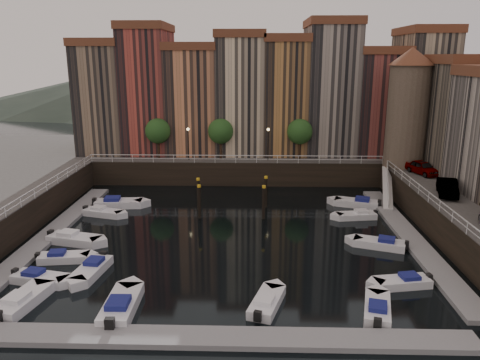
{
  "coord_description": "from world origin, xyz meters",
  "views": [
    {
      "loc": [
        2.19,
        -40.46,
        15.74
      ],
      "look_at": [
        0.88,
        4.0,
        3.99
      ],
      "focal_mm": 35.0,
      "sensor_mm": 36.0,
      "label": 1
    }
  ],
  "objects_px": {
    "boat_left_1": "(63,257)",
    "boat_left_2": "(74,239)",
    "car_a": "(423,168)",
    "car_b": "(447,188)",
    "corner_tower": "(408,106)",
    "mooring_pilings": "(232,198)",
    "boat_left_0": "(39,278)",
    "gangway": "(387,185)"
  },
  "relations": [
    {
      "from": "car_a",
      "to": "car_b",
      "type": "relative_size",
      "value": 0.96
    },
    {
      "from": "corner_tower",
      "to": "car_b",
      "type": "bearing_deg",
      "value": -88.0
    },
    {
      "from": "gangway",
      "to": "boat_left_1",
      "type": "distance_m",
      "value": 34.32
    },
    {
      "from": "gangway",
      "to": "car_b",
      "type": "distance_m",
      "value": 8.58
    },
    {
      "from": "car_a",
      "to": "boat_left_1",
      "type": "bearing_deg",
      "value": -173.08
    },
    {
      "from": "boat_left_0",
      "to": "boat_left_2",
      "type": "distance_m",
      "value": 7.38
    },
    {
      "from": "car_a",
      "to": "gangway",
      "type": "bearing_deg",
      "value": 167.29
    },
    {
      "from": "boat_left_1",
      "to": "gangway",
      "type": "bearing_deg",
      "value": 21.49
    },
    {
      "from": "boat_left_0",
      "to": "car_b",
      "type": "height_order",
      "value": "car_b"
    },
    {
      "from": "corner_tower",
      "to": "car_b",
      "type": "relative_size",
      "value": 2.98
    },
    {
      "from": "corner_tower",
      "to": "boat_left_1",
      "type": "distance_m",
      "value": 40.31
    },
    {
      "from": "boat_left_0",
      "to": "car_a",
      "type": "height_order",
      "value": "car_a"
    },
    {
      "from": "corner_tower",
      "to": "car_b",
      "type": "distance_m",
      "value": 13.79
    },
    {
      "from": "boat_left_1",
      "to": "boat_left_2",
      "type": "bearing_deg",
      "value": 90.67
    },
    {
      "from": "boat_left_1",
      "to": "car_b",
      "type": "bearing_deg",
      "value": 7.49
    },
    {
      "from": "mooring_pilings",
      "to": "boat_left_0",
      "type": "bearing_deg",
      "value": -129.81
    },
    {
      "from": "boat_left_1",
      "to": "corner_tower",
      "type": "bearing_deg",
      "value": 25.2
    },
    {
      "from": "corner_tower",
      "to": "car_b",
      "type": "xyz_separation_m",
      "value": [
        0.43,
        -12.2,
        -6.43
      ]
    },
    {
      "from": "boat_left_0",
      "to": "car_b",
      "type": "distance_m",
      "value": 36.0
    },
    {
      "from": "boat_left_1",
      "to": "car_b",
      "type": "xyz_separation_m",
      "value": [
        33.32,
        8.9,
        3.44
      ]
    },
    {
      "from": "corner_tower",
      "to": "mooring_pilings",
      "type": "distance_m",
      "value": 23.54
    },
    {
      "from": "boat_left_1",
      "to": "car_b",
      "type": "height_order",
      "value": "car_b"
    },
    {
      "from": "corner_tower",
      "to": "gangway",
      "type": "bearing_deg",
      "value": -122.8
    },
    {
      "from": "boat_left_0",
      "to": "boat_left_2",
      "type": "xyz_separation_m",
      "value": [
        -0.29,
        7.37,
        0.05
      ]
    },
    {
      "from": "gangway",
      "to": "car_a",
      "type": "distance_m",
      "value": 4.3
    },
    {
      "from": "mooring_pilings",
      "to": "car_b",
      "type": "distance_m",
      "value": 20.78
    },
    {
      "from": "boat_left_2",
      "to": "car_b",
      "type": "xyz_separation_m",
      "value": [
        33.85,
        5.19,
        3.38
      ]
    },
    {
      "from": "corner_tower",
      "to": "boat_left_1",
      "type": "height_order",
      "value": "corner_tower"
    },
    {
      "from": "boat_left_2",
      "to": "car_b",
      "type": "bearing_deg",
      "value": 22.53
    },
    {
      "from": "car_a",
      "to": "car_b",
      "type": "bearing_deg",
      "value": -113.6
    },
    {
      "from": "boat_left_1",
      "to": "boat_left_2",
      "type": "distance_m",
      "value": 3.75
    },
    {
      "from": "corner_tower",
      "to": "mooring_pilings",
      "type": "xyz_separation_m",
      "value": [
        -20.0,
        -8.99,
        -8.54
      ]
    },
    {
      "from": "car_a",
      "to": "corner_tower",
      "type": "bearing_deg",
      "value": 83.61
    },
    {
      "from": "corner_tower",
      "to": "car_a",
      "type": "height_order",
      "value": "corner_tower"
    },
    {
      "from": "boat_left_0",
      "to": "boat_left_1",
      "type": "distance_m",
      "value": 3.67
    },
    {
      "from": "gangway",
      "to": "car_b",
      "type": "xyz_separation_m",
      "value": [
        3.33,
        -7.7,
        1.84
      ]
    },
    {
      "from": "gangway",
      "to": "boat_left_0",
      "type": "distance_m",
      "value": 36.43
    },
    {
      "from": "boat_left_0",
      "to": "car_a",
      "type": "xyz_separation_m",
      "value": [
        34.1,
        20.74,
        3.42
      ]
    },
    {
      "from": "corner_tower",
      "to": "mooring_pilings",
      "type": "height_order",
      "value": "corner_tower"
    },
    {
      "from": "corner_tower",
      "to": "boat_left_2",
      "type": "relative_size",
      "value": 2.73
    },
    {
      "from": "gangway",
      "to": "boat_left_0",
      "type": "height_order",
      "value": "gangway"
    },
    {
      "from": "mooring_pilings",
      "to": "car_a",
      "type": "distance_m",
      "value": 21.65
    }
  ]
}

